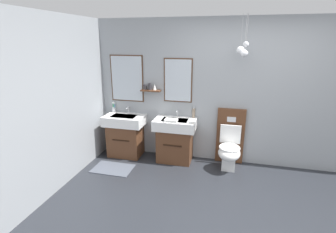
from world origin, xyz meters
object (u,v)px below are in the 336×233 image
Objects in this scene: vanity_sink_left at (125,134)px; folded_hand_towel at (171,120)px; vanity_sink_right at (175,138)px; soap_dispenser at (194,113)px; toothbrush_cup at (114,109)px; toilet at (230,146)px.

folded_hand_towel is (0.93, -0.15, 0.39)m from vanity_sink_left.
vanity_sink_left and vanity_sink_right have the same top height.
folded_hand_towel is at bearing -136.19° from soap_dispenser.
soap_dispenser is (0.30, 0.18, 0.46)m from vanity_sink_right.
soap_dispenser is 0.48m from folded_hand_towel.
toothbrush_cup is at bearing 149.83° from vanity_sink_left.
folded_hand_towel reaches higher than vanity_sink_left.
toothbrush_cup is 1.00× the size of soap_dispenser.
vanity_sink_left is 1.94m from toilet.
soap_dispenser is at bearing 43.81° from folded_hand_towel.
vanity_sink_right is (0.97, 0.00, 0.00)m from vanity_sink_left.
vanity_sink_left is at bearing -171.99° from soap_dispenser.
soap_dispenser reaches higher than folded_hand_towel.
vanity_sink_left is 0.97m from vanity_sink_right.
vanity_sink_right is 1.34m from toothbrush_cup.
folded_hand_towel is (-0.04, -0.15, 0.39)m from vanity_sink_right.
vanity_sink_left is at bearing -179.78° from toilet.
soap_dispenser is at bearing 0.38° from toothbrush_cup.
soap_dispenser is at bearing 30.78° from vanity_sink_right.
toothbrush_cup is at bearing 175.87° from toilet.
vanity_sink_left is at bearing 180.00° from vanity_sink_right.
toilet is 4.90× the size of toothbrush_cup.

